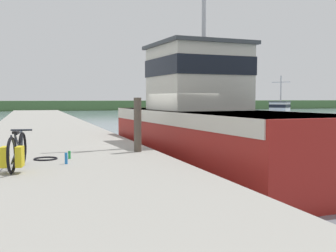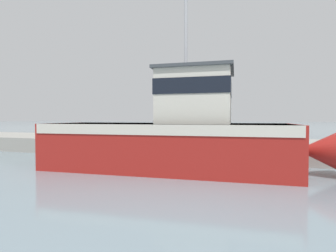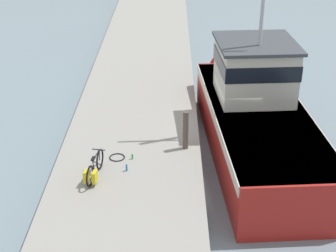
# 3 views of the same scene
# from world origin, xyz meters

# --- Properties ---
(ground_plane) EXTENTS (320.00, 320.00, 0.00)m
(ground_plane) POSITION_xyz_m (0.00, 0.00, 0.00)
(ground_plane) COLOR gray
(dock_pier) EXTENTS (5.07, 80.00, 0.91)m
(dock_pier) POSITION_xyz_m (-3.58, 0.00, 0.45)
(dock_pier) COLOR gray
(dock_pier) RESTS_ON ground_plane
(fishing_boat_main) EXTENTS (4.21, 12.26, 10.16)m
(fishing_boat_main) POSITION_xyz_m (1.16, -0.42, 1.51)
(fishing_boat_main) COLOR maroon
(fishing_boat_main) RESTS_ON ground_plane
(bicycle_touring) EXTENTS (0.61, 1.77, 0.78)m
(bicycle_touring) POSITION_xyz_m (-4.62, -4.17, 1.27)
(bicycle_touring) COLOR black
(bicycle_touring) RESTS_ON dock_pier
(mooring_post) EXTENTS (0.20, 0.20, 1.46)m
(mooring_post) POSITION_xyz_m (-1.58, -2.07, 1.64)
(mooring_post) COLOR #51473D
(mooring_post) RESTS_ON dock_pier
(hose_coil) EXTENTS (0.55, 0.55, 0.04)m
(hose_coil) POSITION_xyz_m (-4.00, -2.79, 0.93)
(hose_coil) COLOR black
(hose_coil) RESTS_ON dock_pier
(water_bottle_on_curb) EXTENTS (0.06, 0.06, 0.25)m
(water_bottle_on_curb) POSITION_xyz_m (-3.60, -3.64, 1.03)
(water_bottle_on_curb) COLOR blue
(water_bottle_on_curb) RESTS_ON dock_pier
(water_bottle_by_bike) EXTENTS (0.06, 0.06, 0.19)m
(water_bottle_by_bike) POSITION_xyz_m (-3.46, -2.86, 1.00)
(water_bottle_by_bike) COLOR green
(water_bottle_by_bike) RESTS_ON dock_pier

